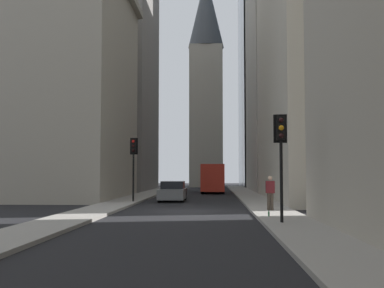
# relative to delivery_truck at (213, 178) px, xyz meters

# --- Properties ---
(ground_plane) EXTENTS (135.00, 135.00, 0.00)m
(ground_plane) POSITION_rel_delivery_truck_xyz_m (-22.16, 1.40, -1.46)
(ground_plane) COLOR black
(sidewalk_right) EXTENTS (90.00, 2.20, 0.14)m
(sidewalk_right) POSITION_rel_delivery_truck_xyz_m (-22.16, 5.90, -1.39)
(sidewalk_right) COLOR gray
(sidewalk_right) RESTS_ON ground_plane
(sidewalk_left) EXTENTS (90.00, 2.20, 0.14)m
(sidewalk_left) POSITION_rel_delivery_truck_xyz_m (-22.16, -3.10, -1.39)
(sidewalk_left) COLOR gray
(sidewalk_left) RESTS_ON ground_plane
(building_left_midfar) EXTENTS (17.66, 10.50, 26.98)m
(building_left_midfar) POSITION_rel_delivery_truck_xyz_m (-12.31, -9.19, 12.04)
(building_left_midfar) COLOR beige
(building_left_midfar) RESTS_ON ground_plane
(building_left_far) EXTENTS (17.47, 10.00, 29.38)m
(building_left_far) POSITION_rel_delivery_truck_xyz_m (6.35, -9.20, 13.23)
(building_left_far) COLOR #B7B2A5
(building_left_far) RESTS_ON ground_plane
(building_right_far) EXTENTS (14.13, 10.00, 30.73)m
(building_right_far) POSITION_rel_delivery_truck_xyz_m (5.98, 12.00, 13.90)
(building_right_far) COLOR gray
(building_right_far) RESTS_ON ground_plane
(building_right_midfar) EXTENTS (13.91, 10.50, 19.37)m
(building_right_midfar) POSITION_rel_delivery_truck_xyz_m (-10.80, 11.99, 8.24)
(building_right_midfar) COLOR #A8A091
(building_right_midfar) RESTS_ON ground_plane
(church_spire) EXTENTS (5.20, 5.20, 31.44)m
(church_spire) POSITION_rel_delivery_truck_xyz_m (20.56, 0.98, 14.96)
(church_spire) COLOR beige
(church_spire) RESTS_ON ground_plane
(delivery_truck) EXTENTS (6.46, 2.25, 2.84)m
(delivery_truck) POSITION_rel_delivery_truck_xyz_m (0.00, 0.00, 0.00)
(delivery_truck) COLOR red
(delivery_truck) RESTS_ON ground_plane
(hatchback_grey) EXTENTS (4.30, 1.78, 1.42)m
(hatchback_grey) POSITION_rel_delivery_truck_xyz_m (-13.47, 2.80, -0.80)
(hatchback_grey) COLOR slate
(hatchback_grey) RESTS_ON ground_plane
(traffic_light_foreground) EXTENTS (0.43, 0.52, 4.12)m
(traffic_light_foreground) POSITION_rel_delivery_truck_xyz_m (-28.89, -2.71, 1.71)
(traffic_light_foreground) COLOR black
(traffic_light_foreground) RESTS_ON sidewalk_left
(traffic_light_midblock) EXTENTS (0.43, 0.52, 4.19)m
(traffic_light_midblock) POSITION_rel_delivery_truck_xyz_m (-16.20, 5.17, 1.76)
(traffic_light_midblock) COLOR black
(traffic_light_midblock) RESTS_ON sidewalk_right
(pedestrian) EXTENTS (0.26, 0.44, 1.72)m
(pedestrian) POSITION_rel_delivery_truck_xyz_m (-22.92, -2.99, -0.38)
(pedestrian) COLOR #473D33
(pedestrian) RESTS_ON sidewalk_left
(discarded_bottle) EXTENTS (0.07, 0.07, 0.27)m
(discarded_bottle) POSITION_rel_delivery_truck_xyz_m (-26.44, -2.50, -1.21)
(discarded_bottle) COLOR #236033
(discarded_bottle) RESTS_ON sidewalk_left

